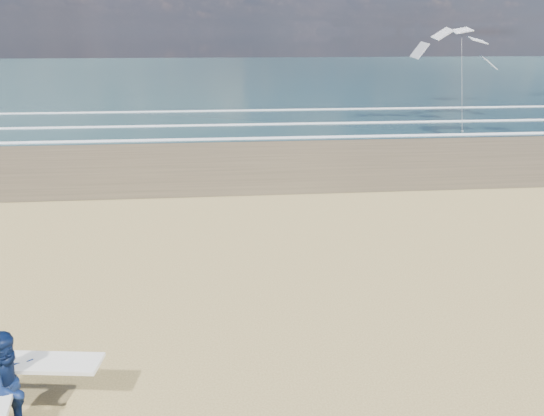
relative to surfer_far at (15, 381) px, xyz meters
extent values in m
cube|color=#1A343A|center=(20.63, 71.63, -0.92)|extent=(220.00, 100.00, 0.02)
cube|color=white|center=(20.63, 22.43, -0.88)|extent=(220.00, 0.50, 0.05)
cube|color=white|center=(20.63, 27.13, -0.88)|extent=(220.00, 0.50, 0.05)
cube|color=white|center=(20.63, 33.63, -0.88)|extent=(220.00, 0.50, 0.05)
imported|color=#0C1A43|center=(-0.01, -0.02, -0.01)|extent=(1.03, 1.12, 1.84)
cube|color=white|center=(0.19, 0.33, 0.10)|extent=(2.25, 0.79, 0.07)
cube|color=slate|center=(18.62, 23.45, -0.88)|extent=(0.12, 0.12, 0.10)
camera|label=1|loc=(3.49, -6.59, 5.19)|focal=32.00mm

